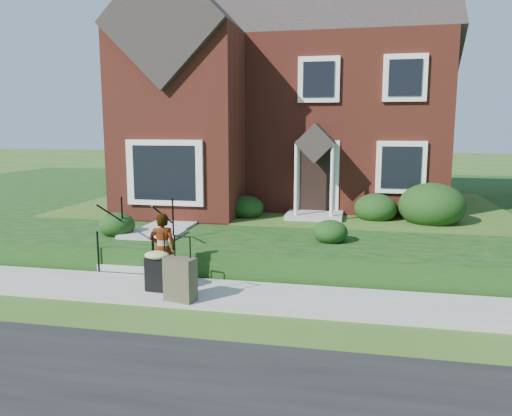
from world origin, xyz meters
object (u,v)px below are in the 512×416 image
(front_steps, at_px, (145,245))
(woman, at_px, (163,249))
(suitcase_olive, at_px, (180,279))
(suitcase_black, at_px, (157,268))

(front_steps, height_order, woman, front_steps)
(front_steps, height_order, suitcase_olive, front_steps)
(front_steps, xyz_separation_m, suitcase_olive, (1.79, -2.43, 0.01))
(front_steps, height_order, suitcase_black, front_steps)
(front_steps, distance_m, suitcase_black, 2.31)
(woman, relative_size, suitcase_olive, 1.22)
(woman, distance_m, suitcase_olive, 1.12)
(front_steps, bearing_deg, woman, -54.99)
(woman, xyz_separation_m, suitcase_black, (0.04, -0.40, -0.29))
(suitcase_black, distance_m, suitcase_olive, 0.77)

